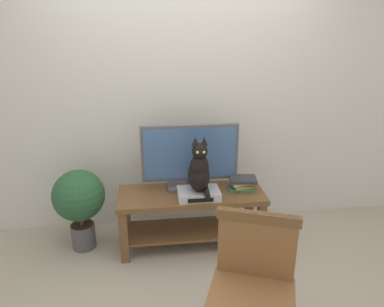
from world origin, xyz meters
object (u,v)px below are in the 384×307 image
(tv_stand, at_px, (191,209))
(wooden_chair, at_px, (253,283))
(potted_plant, at_px, (79,200))
(tv, at_px, (190,156))
(media_box, at_px, (199,194))
(book_stack, at_px, (242,183))
(cat, at_px, (199,170))

(tv_stand, xyz_separation_m, wooden_chair, (0.20, -1.22, 0.19))
(tv_stand, bearing_deg, wooden_chair, -80.77)
(potted_plant, bearing_deg, tv, 1.79)
(media_box, relative_size, potted_plant, 0.48)
(wooden_chair, bearing_deg, potted_plant, 132.17)
(tv_stand, bearing_deg, book_stack, 1.74)
(tv, distance_m, cat, 0.22)
(wooden_chair, height_order, potted_plant, wooden_chair)
(media_box, xyz_separation_m, cat, (0.00, -0.02, 0.22))
(tv_stand, distance_m, media_box, 0.22)
(tv_stand, xyz_separation_m, tv, (0.00, 0.10, 0.46))
(wooden_chair, xyz_separation_m, book_stack, (0.26, 1.24, 0.03))
(wooden_chair, bearing_deg, cat, 97.47)
(media_box, bearing_deg, potted_plant, 170.89)
(tv, bearing_deg, media_box, -75.18)
(tv_stand, height_order, tv, tv)
(wooden_chair, xyz_separation_m, potted_plant, (-1.17, 1.30, -0.08))
(wooden_chair, bearing_deg, tv_stand, 99.23)
(tv_stand, height_order, potted_plant, potted_plant)
(cat, xyz_separation_m, book_stack, (0.41, 0.12, -0.19))
(media_box, bearing_deg, wooden_chair, -82.58)
(tv, xyz_separation_m, cat, (0.05, -0.21, -0.05))
(cat, relative_size, book_stack, 1.86)
(media_box, xyz_separation_m, potted_plant, (-1.03, 0.16, -0.08))
(tv_stand, distance_m, potted_plant, 0.98)
(media_box, relative_size, cat, 0.73)
(book_stack, bearing_deg, cat, -163.27)
(cat, relative_size, wooden_chair, 0.53)
(book_stack, bearing_deg, media_box, -165.27)
(potted_plant, bearing_deg, book_stack, -2.30)
(wooden_chair, bearing_deg, media_box, 97.42)
(media_box, bearing_deg, tv_stand, 119.05)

